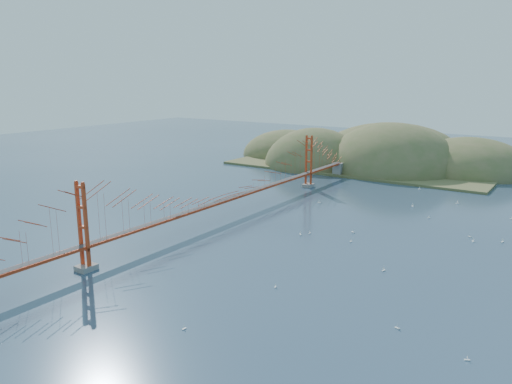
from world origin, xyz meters
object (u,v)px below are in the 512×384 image
Objects in this scene: bridge at (228,178)px; sailboat_0 at (351,241)px; sailboat_2 at (397,327)px; sailboat_1 at (300,234)px.

sailboat_0 is at bearing -1.52° from bridge.
bridge is at bearing 149.23° from sailboat_2.
sailboat_2 reaches higher than sailboat_0.
bridge reaches higher than sailboat_0.
sailboat_1 is at bearing -171.52° from sailboat_0.
bridge is at bearing 178.48° from sailboat_0.
sailboat_2 is (38.26, -22.78, -6.87)m from bridge.
sailboat_0 is at bearing 8.48° from sailboat_1.
bridge is 156.34× the size of sailboat_2.
bridge is 17.19m from sailboat_1.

